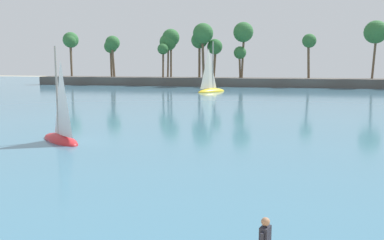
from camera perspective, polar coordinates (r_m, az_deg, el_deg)
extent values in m
cube|color=teal|center=(68.68, 6.94, 3.64)|extent=(220.00, 117.59, 0.06)
cube|color=#514C47|center=(87.33, 7.94, 5.14)|extent=(92.43, 6.00, 1.80)
cylinder|color=brown|center=(88.64, 1.02, 8.36)|extent=(0.54, 0.73, 7.80)
sphere|color=#2D6633|center=(88.74, 1.03, 10.88)|extent=(3.46, 3.46, 3.46)
cylinder|color=brown|center=(91.13, -2.89, 8.55)|extent=(0.45, 0.86, 8.46)
sphere|color=#2D6633|center=(91.26, -2.91, 11.21)|extent=(3.71, 3.71, 3.71)
cylinder|color=brown|center=(88.78, 3.12, 7.92)|extent=(0.86, 0.76, 6.47)
sphere|color=#2D6633|center=(88.82, 3.14, 9.99)|extent=(3.22, 3.22, 3.22)
cylinder|color=brown|center=(87.37, 6.56, 7.45)|extent=(0.67, 0.53, 5.18)
sphere|color=#2D6633|center=(87.38, 6.59, 9.14)|extent=(2.58, 2.58, 2.58)
cylinder|color=brown|center=(89.08, -3.98, 7.76)|extent=(0.43, 0.71, 6.00)
sphere|color=#2D6633|center=(89.11, -4.00, 9.69)|extent=(2.33, 2.33, 2.33)
cylinder|color=brown|center=(90.91, -3.29, 8.24)|extent=(0.67, 0.74, 7.48)
sphere|color=#2D6633|center=(90.99, -3.31, 10.59)|extent=(3.64, 3.64, 3.64)
cylinder|color=brown|center=(87.84, 15.66, 7.96)|extent=(0.82, 0.82, 7.49)
sphere|color=#2D6633|center=(87.92, 15.75, 10.39)|extent=(2.79, 2.79, 2.79)
cylinder|color=brown|center=(99.10, -16.24, 8.04)|extent=(0.46, 0.66, 7.87)
sphere|color=#2D6633|center=(99.19, -16.33, 10.31)|extent=(2.84, 2.84, 2.84)
cylinder|color=brown|center=(86.95, 1.52, 8.79)|extent=(0.89, 0.75, 9.10)
sphere|color=#2D6633|center=(87.12, 1.53, 11.78)|extent=(4.18, 4.18, 4.18)
cylinder|color=brown|center=(87.48, 6.98, 8.81)|extent=(0.73, 0.98, 9.34)
sphere|color=#2D6633|center=(87.66, 7.03, 11.86)|extent=(4.09, 4.09, 4.09)
cylinder|color=brown|center=(94.08, -10.76, 8.08)|extent=(0.73, 0.93, 7.40)
sphere|color=#2D6633|center=(94.16, -10.82, 10.32)|extent=(3.16, 3.16, 3.16)
cylinder|color=brown|center=(89.80, 23.68, 8.09)|extent=(0.66, 0.95, 9.07)
sphere|color=#2D6633|center=(89.96, 23.85, 10.96)|extent=(4.46, 4.46, 4.46)
cylinder|color=brown|center=(99.89, -16.18, 8.14)|extent=(0.53, 0.85, 8.20)
sphere|color=#2D6633|center=(100.00, -16.28, 10.48)|extent=(3.53, 3.53, 3.53)
cylinder|color=brown|center=(95.08, -11.02, 7.86)|extent=(0.61, 0.64, 6.67)
sphere|color=#2D6633|center=(95.13, -11.07, 9.86)|extent=(2.91, 2.91, 2.91)
cube|color=#23232D|center=(10.49, 9.98, -15.63)|extent=(0.30, 0.39, 0.58)
sphere|color=#9E7051|center=(10.34, 10.03, -13.55)|extent=(0.21, 0.21, 0.21)
cylinder|color=#23232D|center=(10.71, 10.40, -15.37)|extent=(0.09, 0.09, 0.50)
ellipsoid|color=red|center=(28.98, -17.55, -2.77)|extent=(4.45, 4.00, 0.92)
cylinder|color=gray|center=(28.78, -18.01, 3.86)|extent=(0.14, 0.14, 5.77)
pyramid|color=white|center=(28.08, -17.39, 2.90)|extent=(1.70, 1.42, 4.91)
ellipsoid|color=yellow|center=(71.09, 2.68, 3.86)|extent=(5.05, 6.30, 1.26)
cylinder|color=gray|center=(71.13, 2.88, 7.55)|extent=(0.19, 0.19, 7.87)
pyramid|color=silver|center=(70.35, 2.29, 7.06)|extent=(1.72, 2.47, 6.69)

